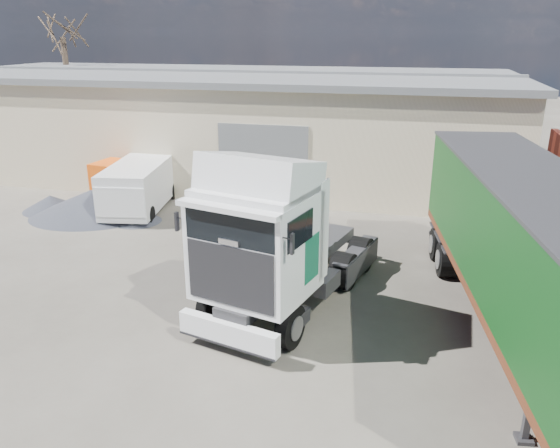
% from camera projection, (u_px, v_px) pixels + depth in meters
% --- Properties ---
extents(ground, '(120.00, 120.00, 0.00)m').
position_uv_depth(ground, '(236.00, 318.00, 14.79)').
color(ground, '#2A2722').
rests_on(ground, ground).
extents(warehouse, '(30.60, 12.60, 5.42)m').
position_uv_depth(warehouse, '(222.00, 122.00, 29.90)').
color(warehouse, beige).
rests_on(warehouse, ground).
extents(bare_tree, '(4.00, 4.00, 9.60)m').
position_uv_depth(bare_tree, '(61.00, 22.00, 34.51)').
color(bare_tree, '#382B21').
rests_on(bare_tree, ground).
extents(tractor_unit, '(4.28, 7.36, 4.70)m').
position_uv_depth(tractor_unit, '(274.00, 247.00, 14.34)').
color(tractor_unit, black).
rests_on(tractor_unit, ground).
extents(box_trailer, '(4.34, 12.71, 4.14)m').
position_uv_depth(box_trailer, '(526.00, 241.00, 13.21)').
color(box_trailer, '#2D2D30').
rests_on(box_trailer, ground).
extents(panel_van, '(2.85, 5.28, 2.05)m').
position_uv_depth(panel_van, '(138.00, 187.00, 23.25)').
color(panel_van, black).
rests_on(panel_van, ground).
extents(orange_skip, '(3.18, 2.23, 1.85)m').
position_uv_depth(orange_skip, '(127.00, 186.00, 24.38)').
color(orange_skip, '#2D2D30').
rests_on(orange_skip, ground).
extents(gravel_heap, '(7.17, 6.72, 1.09)m').
position_uv_depth(gravel_heap, '(90.00, 203.00, 22.97)').
color(gravel_heap, '#20232B').
rests_on(gravel_heap, ground).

